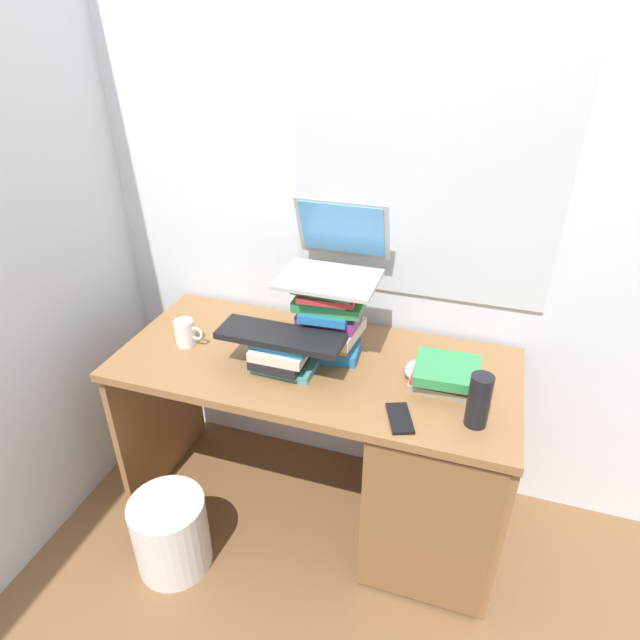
{
  "coord_description": "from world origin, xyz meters",
  "views": [
    {
      "loc": [
        0.5,
        -1.47,
        1.78
      ],
      "look_at": [
        0.03,
        -0.02,
        0.9
      ],
      "focal_mm": 30.37,
      "sensor_mm": 36.0,
      "label": 1
    }
  ],
  "objects": [
    {
      "name": "ground_plane",
      "position": [
        0.0,
        0.0,
        0.0
      ],
      "size": [
        6.0,
        6.0,
        0.0
      ],
      "primitive_type": "plane",
      "color": "brown"
    },
    {
      "name": "wall_back",
      "position": [
        0.0,
        0.35,
        1.3
      ],
      "size": [
        6.0,
        0.06,
        2.6
      ],
      "color": "silver",
      "rests_on": "ground"
    },
    {
      "name": "wall_left",
      "position": [
        -0.95,
        0.0,
        1.3
      ],
      "size": [
        0.05,
        6.0,
        2.6
      ],
      "primitive_type": "cube",
      "color": "silver",
      "rests_on": "ground"
    },
    {
      "name": "desk",
      "position": [
        0.35,
        -0.02,
        0.4
      ],
      "size": [
        1.38,
        0.62,
        0.72
      ],
      "color": "olive",
      "rests_on": "ground"
    },
    {
      "name": "book_stack_tall",
      "position": [
        0.03,
        0.06,
        0.86
      ],
      "size": [
        0.24,
        0.22,
        0.28
      ],
      "color": "#2672B2",
      "rests_on": "desk"
    },
    {
      "name": "book_stack_keyboard_riser",
      "position": [
        -0.09,
        -0.08,
        0.78
      ],
      "size": [
        0.21,
        0.17,
        0.12
      ],
      "color": "teal",
      "rests_on": "desk"
    },
    {
      "name": "book_stack_side",
      "position": [
        0.45,
        -0.01,
        0.77
      ],
      "size": [
        0.23,
        0.2,
        0.08
      ],
      "color": "gray",
      "rests_on": "desk"
    },
    {
      "name": "laptop",
      "position": [
        0.03,
        0.13,
        1.06
      ],
      "size": [
        0.33,
        0.32,
        0.23
      ],
      "color": "#B7BABF",
      "rests_on": "book_stack_tall"
    },
    {
      "name": "keyboard",
      "position": [
        -0.09,
        -0.08,
        0.85
      ],
      "size": [
        0.42,
        0.14,
        0.02
      ],
      "primitive_type": "cube",
      "rotation": [
        0.0,
        0.0,
        -0.01
      ],
      "color": "black",
      "rests_on": "book_stack_keyboard_riser"
    },
    {
      "name": "computer_mouse",
      "position": [
        0.34,
        0.03,
        0.74
      ],
      "size": [
        0.06,
        0.1,
        0.04
      ],
      "primitive_type": "ellipsoid",
      "color": "#A5A8AD",
      "rests_on": "desk"
    },
    {
      "name": "mug",
      "position": [
        -0.48,
        -0.04,
        0.77
      ],
      "size": [
        0.11,
        0.07,
        0.1
      ],
      "color": "white",
      "rests_on": "desk"
    },
    {
      "name": "water_bottle",
      "position": [
        0.55,
        -0.16,
        0.81
      ],
      "size": [
        0.07,
        0.07,
        0.17
      ],
      "primitive_type": "cylinder",
      "color": "black",
      "rests_on": "desk"
    },
    {
      "name": "cell_phone",
      "position": [
        0.34,
        -0.21,
        0.73
      ],
      "size": [
        0.11,
        0.15,
        0.01
      ],
      "primitive_type": "cube",
      "rotation": [
        0.0,
        0.0,
        0.37
      ],
      "color": "black",
      "rests_on": "desk"
    },
    {
      "name": "wastebasket",
      "position": [
        -0.41,
        -0.4,
        0.15
      ],
      "size": [
        0.27,
        0.27,
        0.3
      ],
      "primitive_type": "cylinder",
      "color": "silver",
      "rests_on": "ground"
    }
  ]
}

